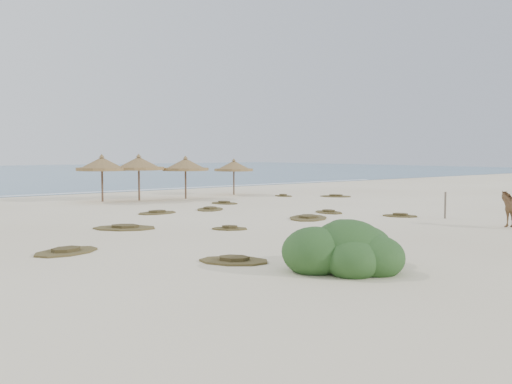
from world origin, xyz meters
The scene contains 20 objects.
ground centered at (0.00, 0.00, 0.00)m, with size 160.00×160.00×0.00m, color #F2E7C7.
foam_line centered at (0.00, 26.00, 0.00)m, with size 70.00×0.60×0.01m, color white.
palapa_2 centered at (-1.12, 17.54, 2.38)m, with size 3.68×3.68×3.06m.
palapa_3 centered at (4.27, 16.15, 2.29)m, with size 4.14×4.14×2.95m.
palapa_4 centered at (1.16, 16.92, 2.39)m, with size 3.98×3.98×3.08m.
palapa_5 centered at (9.03, 17.01, 2.11)m, with size 3.32×3.32×2.72m.
fence_post_near centered at (7.63, -1.61, 0.64)m, with size 0.10×0.10×1.28m, color #685A4E.
bush centered at (-4.99, -6.62, 0.52)m, with size 3.52×3.10×1.58m.
scrub_0 centered at (-9.92, 0.72, 0.05)m, with size 2.53×2.01×0.16m.
scrub_1 centered at (-5.91, 4.77, 0.05)m, with size 3.10×3.01×0.16m.
scrub_2 centered at (-2.67, 1.83, 0.05)m, with size 1.72×1.70×0.16m.
scrub_3 centered at (1.26, 8.92, 0.05)m, with size 2.54×2.53×0.16m.
scrub_4 centered at (5.17, 3.67, 0.05)m, with size 1.55×2.03×0.16m.
scrub_5 centered at (13.50, 10.88, 0.05)m, with size 2.41×2.66×0.16m.
scrub_7 centered at (4.08, 11.45, 0.05)m, with size 1.62×2.10×0.16m.
scrub_9 centered at (2.52, 2.52, 0.05)m, with size 3.25×3.07×0.16m.
scrub_10 centered at (10.84, 13.51, 0.05)m, with size 1.01×1.52×0.16m.
scrub_11 centered at (-6.73, -3.84, 0.05)m, with size 2.33×2.46×0.16m.
scrub_12 centered at (6.67, 0.28, 0.05)m, with size 1.79×2.03×0.16m.
scrub_13 centered at (-1.93, 9.10, 0.05)m, with size 2.23×1.54×0.16m.
Camera 1 is at (-16.55, -16.85, 3.17)m, focal length 40.00 mm.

